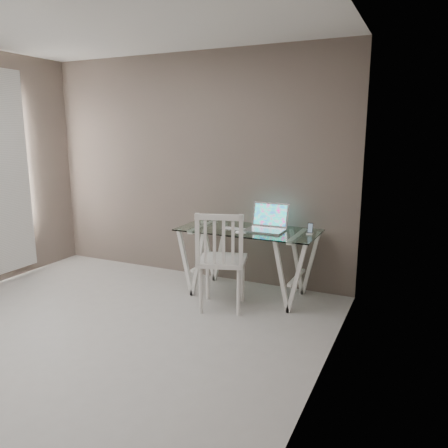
# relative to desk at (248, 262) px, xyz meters

# --- Properties ---
(room) EXTENTS (4.50, 4.52, 2.71)m
(room) POSITION_rel_desk_xyz_m (-0.96, -1.82, 1.33)
(room) COLOR #B0ADA8
(room) RESTS_ON ground
(desk) EXTENTS (1.50, 0.70, 0.75)m
(desk) POSITION_rel_desk_xyz_m (0.00, 0.00, 0.00)
(desk) COLOR silver
(desk) RESTS_ON ground
(chair) EXTENTS (0.58, 0.58, 1.02)m
(chair) POSITION_rel_desk_xyz_m (-0.08, -0.51, 0.18)
(chair) COLOR white
(chair) RESTS_ON ground
(laptop) EXTENTS (0.40, 0.35, 0.28)m
(laptop) POSITION_rel_desk_xyz_m (0.19, 0.07, 0.43)
(laptop) COLOR silver
(laptop) RESTS_ON desk
(keyboard) EXTENTS (0.29, 0.13, 0.01)m
(keyboard) POSITION_rel_desk_xyz_m (-0.13, -0.06, 0.37)
(keyboard) COLOR silver
(keyboard) RESTS_ON desk
(mouse) EXTENTS (0.12, 0.07, 0.04)m
(mouse) POSITION_rel_desk_xyz_m (0.01, -0.25, 0.38)
(mouse) COLOR white
(mouse) RESTS_ON desk
(phone_dock) EXTENTS (0.06, 0.06, 0.12)m
(phone_dock) POSITION_rel_desk_xyz_m (0.66, 0.05, 0.40)
(phone_dock) COLOR white
(phone_dock) RESTS_ON desk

